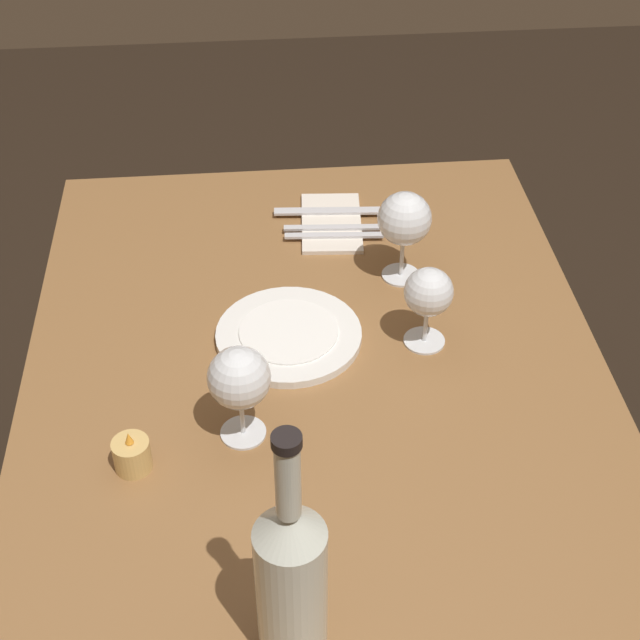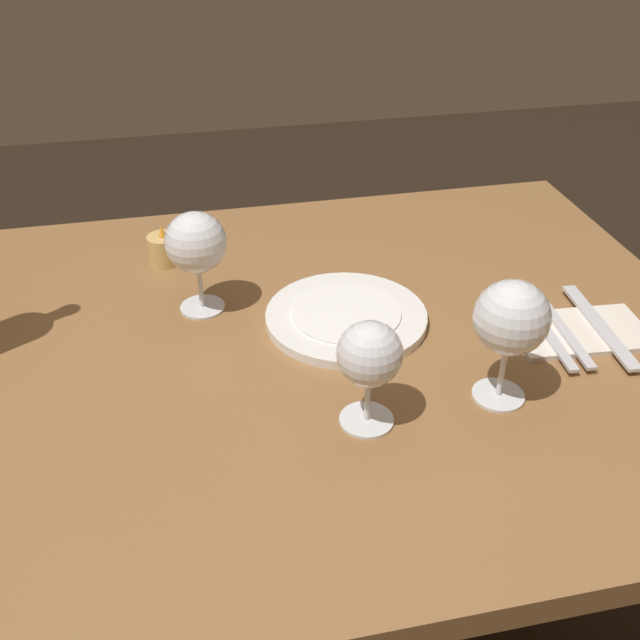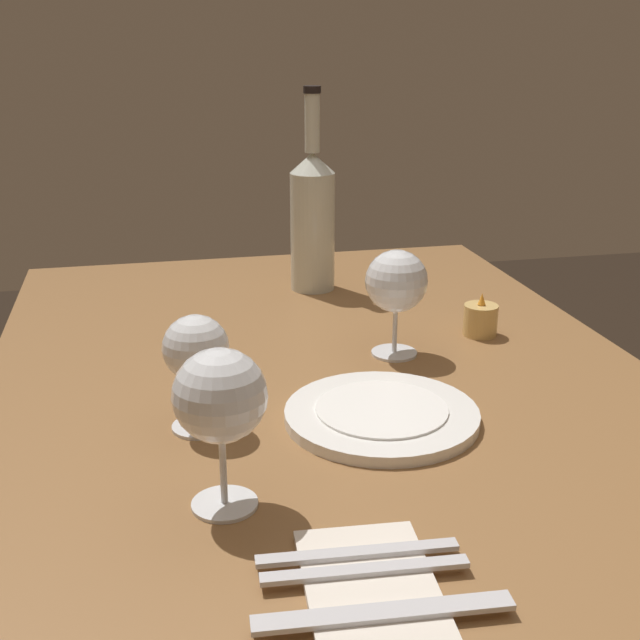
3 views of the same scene
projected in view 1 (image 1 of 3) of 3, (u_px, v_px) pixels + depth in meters
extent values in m
cube|color=olive|center=(320.00, 403.00, 1.41)|extent=(1.30, 0.90, 0.04)
cylinder|color=brown|center=(464.00, 326.00, 2.12)|extent=(0.06, 0.06, 0.70)
cylinder|color=brown|center=(125.00, 346.00, 2.07)|extent=(0.06, 0.06, 0.70)
cylinder|color=white|center=(243.00, 433.00, 1.34)|extent=(0.07, 0.07, 0.00)
cylinder|color=white|center=(242.00, 414.00, 1.32)|extent=(0.01, 0.01, 0.07)
sphere|color=white|center=(239.00, 378.00, 1.27)|extent=(0.09, 0.09, 0.09)
cylinder|color=#42070F|center=(239.00, 381.00, 1.27)|extent=(0.07, 0.07, 0.02)
cylinder|color=white|center=(401.00, 275.00, 1.62)|extent=(0.07, 0.07, 0.00)
cylinder|color=white|center=(402.00, 256.00, 1.60)|extent=(0.01, 0.01, 0.08)
sphere|color=white|center=(405.00, 219.00, 1.55)|extent=(0.09, 0.09, 0.09)
cylinder|color=#42070F|center=(405.00, 219.00, 1.55)|extent=(0.07, 0.07, 0.03)
cylinder|color=white|center=(424.00, 341.00, 1.49)|extent=(0.07, 0.07, 0.00)
cylinder|color=white|center=(426.00, 324.00, 1.47)|extent=(0.01, 0.01, 0.07)
sphere|color=white|center=(429.00, 292.00, 1.43)|extent=(0.08, 0.08, 0.08)
cylinder|color=#42070F|center=(428.00, 294.00, 1.43)|extent=(0.06, 0.06, 0.02)
cylinder|color=silver|center=(292.00, 594.00, 1.02)|extent=(0.08, 0.08, 0.21)
cone|color=silver|center=(289.00, 524.00, 0.94)|extent=(0.08, 0.08, 0.03)
cylinder|color=silver|center=(288.00, 480.00, 0.90)|extent=(0.03, 0.03, 0.10)
cylinder|color=black|center=(287.00, 441.00, 0.86)|extent=(0.03, 0.03, 0.01)
cylinder|color=#DBB266|center=(132.00, 455.00, 1.28)|extent=(0.05, 0.05, 0.05)
cylinder|color=white|center=(133.00, 458.00, 1.28)|extent=(0.04, 0.04, 0.03)
cone|color=#F99E2D|center=(129.00, 438.00, 1.26)|extent=(0.01, 0.01, 0.02)
cylinder|color=white|center=(289.00, 335.00, 1.49)|extent=(0.23, 0.23, 0.01)
cylinder|color=white|center=(289.00, 331.00, 1.49)|extent=(0.16, 0.16, 0.00)
cube|color=silver|center=(331.00, 223.00, 1.74)|extent=(0.20, 0.12, 0.01)
cube|color=silver|center=(333.00, 228.00, 1.72)|extent=(0.03, 0.18, 0.00)
cube|color=silver|center=(334.00, 235.00, 1.70)|extent=(0.03, 0.18, 0.00)
cube|color=silver|center=(330.00, 211.00, 1.76)|extent=(0.03, 0.21, 0.00)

